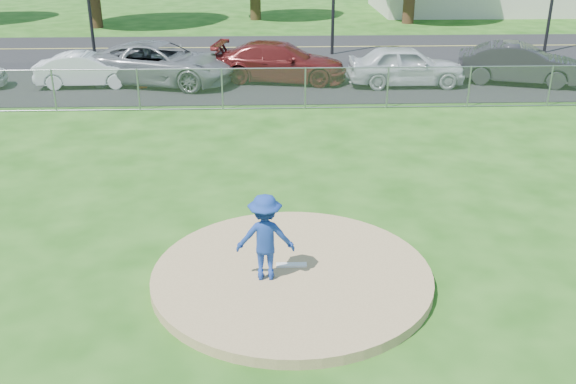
% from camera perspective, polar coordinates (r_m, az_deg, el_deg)
% --- Properties ---
extents(ground, '(120.00, 120.00, 0.00)m').
position_cam_1_polar(ground, '(21.74, -0.80, 5.94)').
color(ground, '#1C4E11').
rests_on(ground, ground).
extents(pitchers_mound, '(5.40, 5.40, 0.20)m').
position_cam_1_polar(pitchers_mound, '(12.51, 0.35, -7.43)').
color(pitchers_mound, '#A4865A').
rests_on(pitchers_mound, ground).
extents(pitching_rubber, '(0.60, 0.15, 0.04)m').
position_cam_1_polar(pitching_rubber, '(12.62, 0.31, -6.50)').
color(pitching_rubber, white).
rests_on(pitching_rubber, pitchers_mound).
extents(chain_link_fence, '(40.00, 0.06, 1.50)m').
position_cam_1_polar(chain_link_fence, '(23.46, -0.93, 9.15)').
color(chain_link_fence, gray).
rests_on(chain_link_fence, ground).
extents(parking_lot, '(50.00, 8.00, 0.01)m').
position_cam_1_polar(parking_lot, '(28.00, -1.13, 9.93)').
color(parking_lot, black).
rests_on(parking_lot, ground).
extents(street, '(60.00, 7.00, 0.01)m').
position_cam_1_polar(street, '(35.34, -1.37, 12.75)').
color(street, black).
rests_on(street, ground).
extents(pitcher, '(1.10, 0.64, 1.69)m').
position_cam_1_polar(pitcher, '(11.87, -2.03, -4.04)').
color(pitcher, navy).
rests_on(pitcher, pitchers_mound).
extents(traffic_cone, '(0.32, 0.32, 0.62)m').
position_cam_1_polar(traffic_cone, '(27.30, -12.82, 9.69)').
color(traffic_cone, red).
rests_on(traffic_cone, parking_lot).
extents(parked_car_white, '(4.20, 1.63, 1.36)m').
position_cam_1_polar(parked_car_white, '(28.01, -17.37, 10.34)').
color(parked_car_white, white).
rests_on(parked_car_white, parking_lot).
extents(parked_car_gray, '(6.69, 4.36, 1.71)m').
position_cam_1_polar(parked_car_gray, '(27.66, -11.27, 11.16)').
color(parked_car_gray, slate).
rests_on(parked_car_gray, parking_lot).
extents(parked_car_darkred, '(5.91, 3.25, 1.62)m').
position_cam_1_polar(parked_car_darkred, '(27.65, -0.68, 11.49)').
color(parked_car_darkred, '#5B1716').
rests_on(parked_car_darkred, parking_lot).
extents(parked_car_pearl, '(4.80, 1.94, 1.63)m').
position_cam_1_polar(parked_car_pearl, '(27.34, 10.45, 10.99)').
color(parked_car_pearl, silver).
rests_on(parked_car_pearl, parking_lot).
extents(parked_car_charcoal, '(5.28, 3.17, 1.64)m').
position_cam_1_polar(parked_car_charcoal, '(28.90, 19.88, 10.68)').
color(parked_car_charcoal, '#27272A').
rests_on(parked_car_charcoal, parking_lot).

